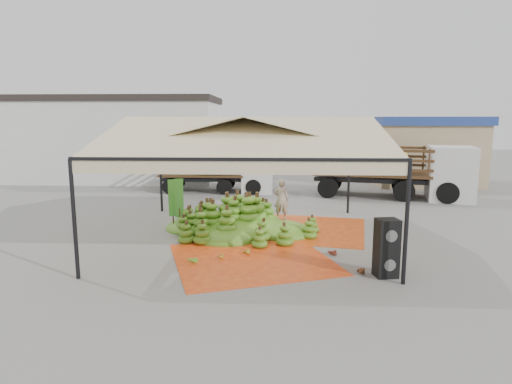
{
  "coord_description": "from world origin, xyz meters",
  "views": [
    {
      "loc": [
        0.89,
        -13.95,
        3.9
      ],
      "look_at": [
        0.2,
        1.5,
        1.3
      ],
      "focal_mm": 30.0,
      "sensor_mm": 36.0,
      "label": 1
    }
  ],
  "objects_px": {
    "truck_left": "(222,168)",
    "truck_right": "(397,166)",
    "speaker_stack": "(387,248)",
    "banana_heap": "(241,215)",
    "vendor": "(281,199)"
  },
  "relations": [
    {
      "from": "speaker_stack",
      "to": "truck_left",
      "type": "distance_m",
      "value": 14.03
    },
    {
      "from": "truck_left",
      "to": "truck_right",
      "type": "bearing_deg",
      "value": -8.11
    },
    {
      "from": "truck_left",
      "to": "truck_right",
      "type": "xyz_separation_m",
      "value": [
        9.15,
        -1.33,
        0.33
      ]
    },
    {
      "from": "vendor",
      "to": "truck_left",
      "type": "height_order",
      "value": "truck_left"
    },
    {
      "from": "banana_heap",
      "to": "vendor",
      "type": "bearing_deg",
      "value": 52.26
    },
    {
      "from": "banana_heap",
      "to": "vendor",
      "type": "height_order",
      "value": "vendor"
    },
    {
      "from": "banana_heap",
      "to": "truck_left",
      "type": "xyz_separation_m",
      "value": [
        -1.75,
        8.51,
        0.7
      ]
    },
    {
      "from": "vendor",
      "to": "banana_heap",
      "type": "bearing_deg",
      "value": 57.7
    },
    {
      "from": "banana_heap",
      "to": "speaker_stack",
      "type": "distance_m",
      "value": 5.85
    },
    {
      "from": "speaker_stack",
      "to": "vendor",
      "type": "height_order",
      "value": "vendor"
    },
    {
      "from": "banana_heap",
      "to": "truck_right",
      "type": "relative_size",
      "value": 0.69
    },
    {
      "from": "vendor",
      "to": "speaker_stack",
      "type": "bearing_deg",
      "value": 118.0
    },
    {
      "from": "truck_left",
      "to": "truck_right",
      "type": "distance_m",
      "value": 9.25
    },
    {
      "from": "truck_left",
      "to": "speaker_stack",
      "type": "bearing_deg",
      "value": -65.62
    },
    {
      "from": "speaker_stack",
      "to": "truck_right",
      "type": "distance_m",
      "value": 11.98
    }
  ]
}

